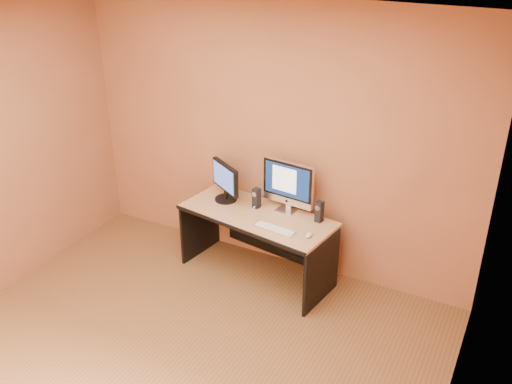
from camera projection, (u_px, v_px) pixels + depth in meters
floor at (156, 381)px, 4.35m from camera, size 4.00×4.00×0.00m
walls at (141, 235)px, 3.78m from camera, size 4.00×4.00×2.60m
ceiling at (120, 35)px, 3.20m from camera, size 4.00×4.00×0.00m
desk at (257, 245)px, 5.48m from camera, size 1.54×0.85×0.68m
imac at (286, 187)px, 5.28m from camera, size 0.54×0.25×0.50m
second_monitor at (226, 182)px, 5.51m from camera, size 0.49×0.41×0.38m
speaker_left at (256, 198)px, 5.41m from camera, size 0.07×0.08×0.20m
speaker_right at (319, 212)px, 5.17m from camera, size 0.07×0.08×0.20m
keyboard at (274, 229)px, 5.07m from camera, size 0.40×0.15×0.02m
mouse at (309, 235)px, 4.96m from camera, size 0.06×0.09×0.03m
cable_a at (295, 209)px, 5.42m from camera, size 0.01×0.20×0.01m
cable_b at (293, 207)px, 5.45m from camera, size 0.12×0.12×0.01m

